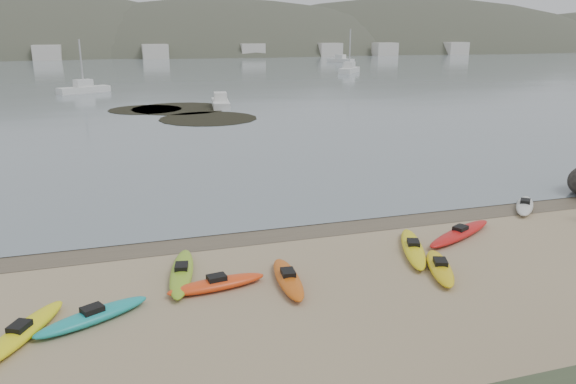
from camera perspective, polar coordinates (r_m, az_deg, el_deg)
name	(u,v)px	position (r m, az deg, el deg)	size (l,w,h in m)	color
ground	(288,228)	(22.40, 0.00, -3.69)	(600.00, 600.00, 0.00)	tan
wet_sand	(290,230)	(22.13, 0.23, -3.93)	(60.00, 60.00, 0.00)	brown
water	(119,46)	(320.26, -16.83, 14.04)	(1200.00, 1200.00, 0.00)	slate
kayaks	(317,265)	(18.58, 2.92, -7.42)	(22.10, 8.32, 0.34)	yellow
kelp_mats	(181,112)	(55.56, -10.86, 7.97)	(12.93, 16.69, 0.04)	black
moored_boats	(166,74)	(99.99, -12.25, 11.66)	(95.98, 83.07, 1.24)	silver
far_hills	(235,94)	(220.16, -5.44, 9.85)	(550.00, 135.00, 80.00)	#384235
far_town	(153,52)	(165.66, -13.56, 13.69)	(199.00, 5.00, 4.00)	beige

